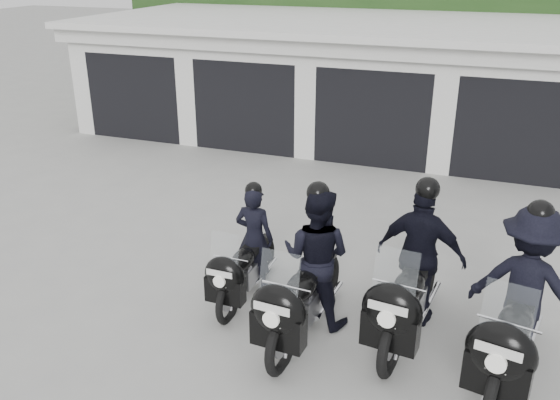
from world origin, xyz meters
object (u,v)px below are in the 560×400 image
(police_bike_b, at_px, (310,270))
(police_bike_d, at_px, (522,301))
(police_bike_c, at_px, (416,268))
(police_bike_a, at_px, (247,253))

(police_bike_b, bearing_deg, police_bike_d, 5.34)
(police_bike_d, bearing_deg, police_bike_b, -167.46)
(police_bike_b, height_order, police_bike_d, police_bike_d)
(police_bike_b, xyz_separation_m, police_bike_d, (2.49, 0.06, 0.05))
(police_bike_c, bearing_deg, police_bike_d, -10.46)
(police_bike_a, distance_m, police_bike_d, 3.59)
(police_bike_c, bearing_deg, police_bike_a, -173.85)
(police_bike_a, relative_size, police_bike_c, 0.80)
(police_bike_c, height_order, police_bike_d, police_bike_d)
(police_bike_a, xyz_separation_m, police_bike_c, (2.32, -0.02, 0.22))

